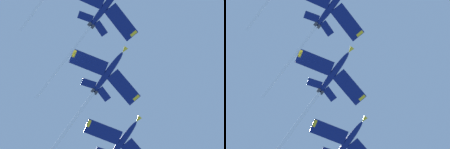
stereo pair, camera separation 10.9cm
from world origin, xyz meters
TOP-DOWN VIEW (x-y plane):
  - jet_second at (20.23, -29.22)m, footprint 23.20×29.88m
  - jet_third at (19.13, -47.17)m, footprint 24.40×33.11m

SIDE VIEW (x-z plane):
  - jet_third at x=19.13m, z-range 117.93..126.24m
  - jet_second at x=20.23m, z-range 120.19..128.11m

